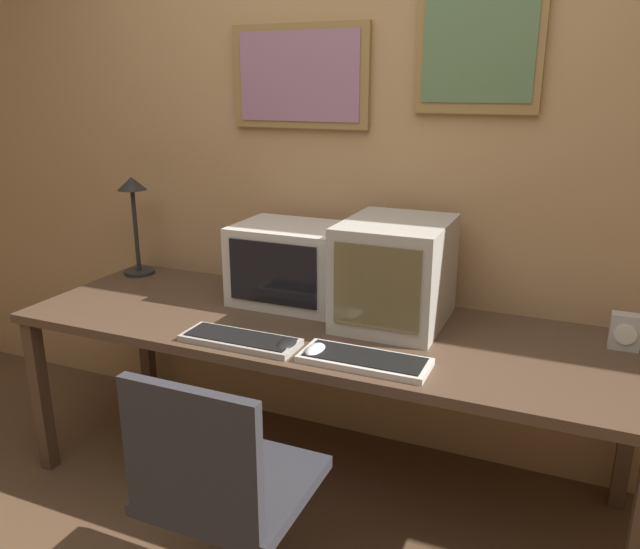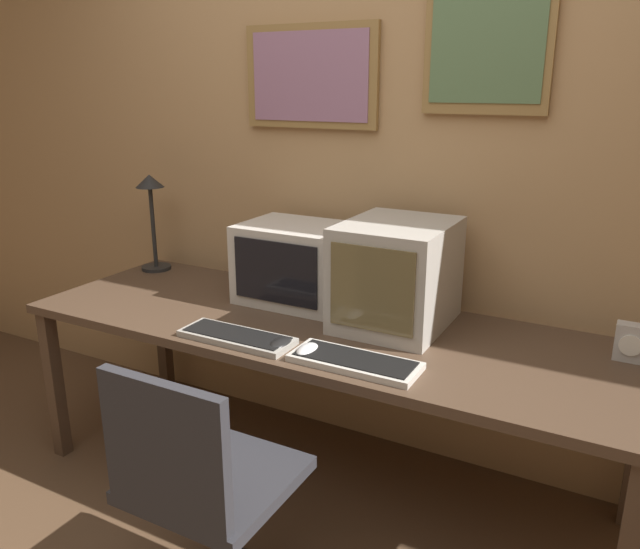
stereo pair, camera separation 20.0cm
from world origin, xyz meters
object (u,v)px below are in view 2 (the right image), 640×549
Objects in this scene: keyboard_side at (355,362)px; desk_clock at (631,343)px; monitor_right at (396,274)px; keyboard_main at (237,337)px; mouse_far_corner at (280,344)px; office_chair at (206,512)px; desk_lamp at (151,204)px; monitor_left at (298,263)px; mouse_near_keyboard at (307,350)px.

keyboard_side is 0.91m from desk_clock.
monitor_right reaches higher than desk_clock.
keyboard_side is (0.46, 0.01, -0.00)m from keyboard_main.
mouse_far_corner is 0.59m from office_chair.
monitor_right is 4.02× the size of mouse_far_corner.
monitor_right is 1.32m from desk_lamp.
office_chair reaches higher than keyboard_side.
mouse_far_corner is at bearing -66.60° from monitor_left.
mouse_near_keyboard is at bearing -109.47° from monitor_right.
mouse_far_corner is (-0.26, -0.41, -0.18)m from monitor_right.
desk_clock reaches higher than mouse_near_keyboard.
desk_clock is (0.95, 0.48, 0.04)m from mouse_near_keyboard.
keyboard_main is at bearing -176.51° from mouse_far_corner.
keyboard_side is at bearing -21.55° from desk_lamp.
desk_clock is at bearing 0.33° from monitor_left.
desk_lamp reaches higher than monitor_left.
desk_clock is 0.14× the size of office_chair.
desk_clock is at bearing 21.14° from keyboard_main.
desk_lamp is (-1.31, 0.12, 0.13)m from monitor_right.
mouse_far_corner is 0.25× the size of desk_lamp.
desk_clock is at bearing 26.61° from mouse_near_keyboard.
monitor_right is 0.52m from mouse_far_corner.
keyboard_side is 3.69× the size of mouse_far_corner.
keyboard_main is 3.37× the size of desk_clock.
monitor_left is 0.52m from mouse_far_corner.
mouse_near_keyboard is 1.31m from desk_lamp.
mouse_near_keyboard is at bearing 0.45° from keyboard_main.
desk_lamp reaches higher than keyboard_main.
desk_clock is at bearing 23.77° from mouse_far_corner.
office_chair reaches higher than mouse_far_corner.
mouse_near_keyboard is (0.31, -0.47, -0.14)m from monitor_left.
desk_lamp is (-2.11, 0.06, 0.26)m from desk_clock.
mouse_near_keyboard reaches higher than keyboard_side.
keyboard_main is 0.29m from mouse_near_keyboard.
monitor_right is 4.21× the size of mouse_near_keyboard.
office_chair is (-0.07, -0.48, -0.34)m from mouse_near_keyboard.
monitor_left is 1.27m from desk_clock.
desk_lamp is (-1.33, 0.53, 0.31)m from keyboard_side.
desk_lamp reaches higher than keyboard_side.
desk_lamp is at bearing 136.99° from office_chair.
mouse_near_keyboard is 0.13× the size of office_chair.
desk_lamp is (-1.16, 0.54, 0.31)m from mouse_near_keyboard.
monitor_right reaches higher than mouse_far_corner.
monitor_right reaches higher than keyboard_side.
keyboard_main is (-0.44, -0.42, -0.18)m from monitor_right.
keyboard_side is 0.17m from mouse_near_keyboard.
monitor_left reaches higher than office_chair.
monitor_left is 0.50m from keyboard_main.
desk_lamp reaches higher than monitor_right.
mouse_far_corner is at bearing 3.49° from keyboard_main.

